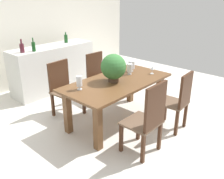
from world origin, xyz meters
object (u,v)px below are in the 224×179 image
dining_table (117,88)px  flower_centerpiece (113,67)px  wine_glass (152,68)px  wine_bottle_tall (66,38)px  chair_far_right (98,75)px  crystal_vase_right (130,68)px  crystal_vase_left (131,65)px  chair_far_left (63,86)px  wine_bottle_green (22,48)px  kitchen_counter (54,68)px  chair_near_right (178,100)px  wine_bottle_clear (34,46)px  crystal_vase_center_near (79,82)px  chair_near_left (149,117)px

dining_table → flower_centerpiece: size_ratio=4.10×
wine_glass → wine_bottle_tall: bearing=92.5°
chair_far_right → wine_bottle_tall: (0.17, 1.17, 0.55)m
crystal_vase_right → crystal_vase_left: bearing=26.9°
chair_far_left → wine_bottle_green: (-0.14, 1.02, 0.55)m
dining_table → kitchen_counter: 2.01m
chair_near_right → wine_bottle_clear: size_ratio=3.67×
flower_centerpiece → crystal_vase_right: 0.47m
crystal_vase_left → dining_table: bearing=-166.1°
dining_table → chair_near_right: bearing=-64.6°
crystal_vase_center_near → crystal_vase_right: crystal_vase_center_near is taller
crystal_vase_right → wine_glass: bearing=-42.1°
wine_bottle_tall → wine_bottle_green: wine_bottle_green is taller
dining_table → wine_bottle_tall: size_ratio=7.84×
chair_near_left → wine_glass: chair_near_left is taller
crystal_vase_left → crystal_vase_center_near: size_ratio=0.93×
wine_glass → kitchen_counter: kitchen_counter is taller
wine_glass → chair_near_right: bearing=-111.6°
chair_far_left → wine_bottle_green: size_ratio=3.76×
crystal_vase_center_near → wine_bottle_green: 1.76m
chair_far_left → wine_bottle_green: 1.17m
dining_table → wine_glass: wine_glass is taller
flower_centerpiece → crystal_vase_center_near: bearing=166.2°
flower_centerpiece → crystal_vase_left: flower_centerpiece is taller
crystal_vase_right → chair_near_left: bearing=-130.1°
chair_near_right → crystal_vase_left: size_ratio=4.89×
wine_bottle_tall → wine_bottle_clear: (-0.95, -0.21, 0.00)m
crystal_vase_right → wine_glass: (0.30, -0.27, -0.01)m
chair_near_right → crystal_vase_right: 0.99m
chair_far_right → crystal_vase_left: (0.12, -0.75, 0.32)m
flower_centerpiece → wine_bottle_clear: 1.83m
flower_centerpiece → chair_far_right: bearing=60.4°
dining_table → wine_bottle_green: wine_bottle_green is taller
chair_near_right → kitchen_counter: (-0.26, 2.89, -0.03)m
dining_table → wine_bottle_tall: wine_bottle_tall is taller
chair_far_left → wine_bottle_clear: (0.06, 0.94, 0.55)m
flower_centerpiece → kitchen_counter: size_ratio=0.24×
chair_far_right → crystal_vase_center_near: 1.33m
chair_near_right → chair_far_left: bearing=-68.1°
chair_near_left → wine_glass: 1.32m
crystal_vase_left → kitchen_counter: size_ratio=0.11×
chair_near_left → crystal_vase_center_near: size_ratio=4.92×
wine_glass → wine_bottle_clear: size_ratio=0.54×
wine_bottle_green → wine_bottle_clear: (0.20, -0.08, 0.00)m
chair_far_right → flower_centerpiece: 1.08m
wine_bottle_clear → crystal_vase_right: bearing=-67.1°
chair_near_left → wine_bottle_green: 2.86m
flower_centerpiece → wine_bottle_clear: size_ratio=1.71×
dining_table → wine_bottle_clear: 1.93m
wine_bottle_tall → wine_bottle_green: size_ratio=0.92×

